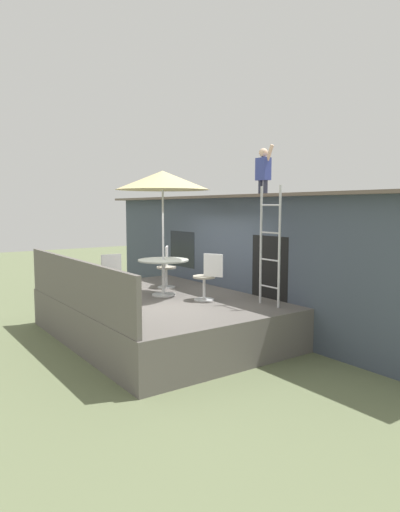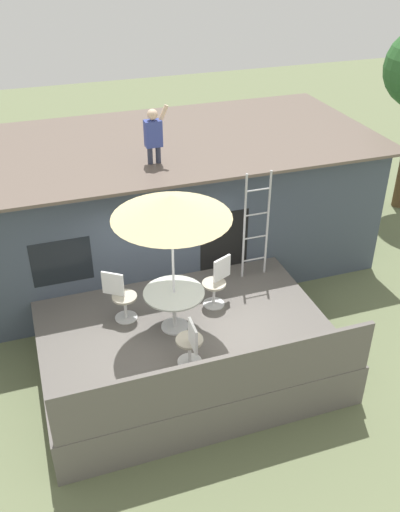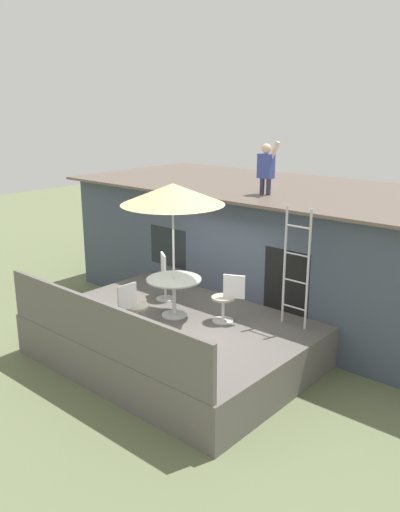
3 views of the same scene
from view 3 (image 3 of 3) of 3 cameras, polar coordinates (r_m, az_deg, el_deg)
The scene contains 11 objects.
ground_plane at distance 10.47m, azimuth -2.27°, elevation -10.72°, with size 40.00×40.00×0.00m, color #66704C.
house at distance 12.64m, azimuth 8.92°, elevation 0.86°, with size 10.50×4.50×2.87m.
deck at distance 10.30m, azimuth -2.29°, elevation -8.73°, with size 4.99×3.85×0.80m, color #605B56.
deck_railing at distance 8.81m, azimuth -10.83°, elevation -7.43°, with size 4.89×0.08×0.90m, color #605B56.
patio_table at distance 10.06m, azimuth -2.80°, elevation -3.30°, with size 1.04×1.04×0.74m.
patio_umbrella at distance 9.62m, azimuth -2.95°, elevation 6.65°, with size 1.90×1.90×2.54m.
step_ladder at distance 9.60m, azimuth 10.26°, elevation -1.27°, with size 0.52×0.04×2.20m.
person_figure at distance 11.20m, azimuth 7.13°, elevation 9.62°, with size 0.47×0.20×1.11m.
patio_chair_left at distance 11.02m, azimuth -3.80°, elevation -2.27°, with size 0.56×0.47×0.92m.
patio_chair_right at distance 9.84m, azimuth 2.92°, elevation -4.56°, with size 0.59×0.44×0.92m.
patio_chair_near at distance 9.47m, azimuth -7.16°, elevation -5.50°, with size 0.44×0.62×0.92m.
Camera 3 is at (6.45, -6.77, 4.73)m, focal length 37.33 mm.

